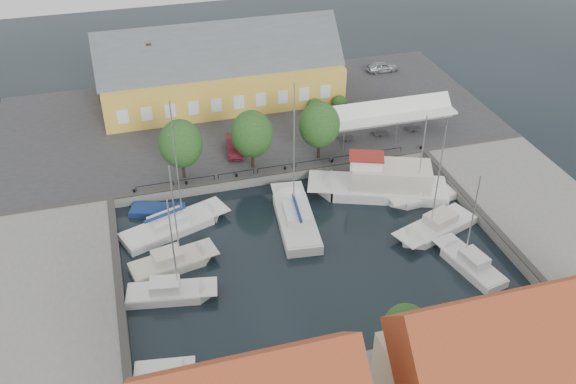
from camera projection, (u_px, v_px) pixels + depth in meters
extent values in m
plane|color=black|center=(307.00, 243.00, 56.70)|extent=(140.00, 140.00, 0.00)
cube|color=#2D2D30|center=(248.00, 121.00, 74.75)|extent=(56.00, 26.00, 1.00)
cube|color=slate|center=(44.00, 301.00, 49.83)|extent=(12.00, 24.00, 1.00)
cube|color=slate|center=(538.00, 211.00, 59.83)|extent=(12.00, 24.00, 1.00)
cube|color=#383533|center=(276.00, 173.00, 64.32)|extent=(56.00, 0.60, 0.12)
cube|color=#383533|center=(118.00, 282.00, 50.81)|extent=(0.60, 24.00, 0.12)
cube|color=#383533|center=(484.00, 216.00, 58.22)|extent=(0.60, 24.00, 0.12)
cylinder|color=black|center=(134.00, 191.00, 61.30)|extent=(0.24, 0.24, 0.40)
cylinder|color=black|center=(186.00, 183.00, 62.43)|extent=(0.24, 0.24, 0.40)
cylinder|color=black|center=(237.00, 176.00, 63.57)|extent=(0.24, 0.24, 0.40)
cylinder|color=black|center=(285.00, 168.00, 64.70)|extent=(0.24, 0.24, 0.40)
cylinder|color=black|center=(332.00, 161.00, 65.84)|extent=(0.24, 0.24, 0.40)
cylinder|color=black|center=(377.00, 155.00, 66.97)|extent=(0.24, 0.24, 0.40)
cylinder|color=black|center=(421.00, 148.00, 68.11)|extent=(0.24, 0.24, 0.40)
cube|color=gold|center=(222.00, 84.00, 76.74)|extent=(28.00, 10.00, 4.50)
cube|color=#474C51|center=(220.00, 56.00, 74.78)|extent=(28.56, 7.60, 7.60)
cube|color=gold|center=(133.00, 77.00, 79.52)|extent=(6.00, 6.00, 3.50)
cube|color=brown|center=(149.00, 48.00, 71.92)|extent=(0.60, 0.60, 1.20)
cube|color=white|center=(391.00, 113.00, 69.36)|extent=(14.00, 4.00, 0.25)
cylinder|color=silver|center=(344.00, 139.00, 67.32)|extent=(0.10, 0.10, 2.70)
cylinder|color=silver|center=(332.00, 124.00, 70.19)|extent=(0.10, 0.10, 2.70)
cylinder|color=silver|center=(396.00, 132.00, 68.69)|extent=(0.10, 0.10, 2.70)
cylinder|color=silver|center=(383.00, 117.00, 71.55)|extent=(0.10, 0.10, 2.70)
cylinder|color=silver|center=(447.00, 125.00, 70.05)|extent=(0.10, 0.10, 2.70)
cylinder|color=silver|center=(432.00, 110.00, 72.92)|extent=(0.10, 0.10, 2.70)
cylinder|color=black|center=(183.00, 169.00, 63.07)|extent=(0.30, 0.30, 2.10)
ellipsoid|color=#163F16|center=(181.00, 144.00, 61.48)|extent=(4.20, 4.20, 4.83)
cylinder|color=black|center=(253.00, 159.00, 64.66)|extent=(0.30, 0.30, 2.10)
ellipsoid|color=#163F16|center=(252.00, 134.00, 63.07)|extent=(4.20, 4.20, 4.83)
cylinder|color=black|center=(319.00, 149.00, 66.25)|extent=(0.30, 0.30, 2.10)
ellipsoid|color=#163F16|center=(319.00, 125.00, 64.66)|extent=(4.20, 4.20, 4.83)
imported|color=#9C9EA3|center=(382.00, 67.00, 84.86)|extent=(4.13, 1.72, 1.40)
imported|color=maroon|center=(234.00, 145.00, 67.44)|extent=(2.22, 4.80, 1.52)
cube|color=white|center=(297.00, 226.00, 58.45)|extent=(4.09, 8.76, 1.50)
cube|color=white|center=(295.00, 212.00, 58.88)|extent=(4.16, 10.43, 0.08)
cube|color=white|center=(297.00, 214.00, 57.93)|extent=(2.52, 3.60, 0.90)
cylinder|color=silver|center=(294.00, 150.00, 55.86)|extent=(0.12, 0.12, 12.70)
cube|color=navy|center=(297.00, 208.00, 57.33)|extent=(0.69, 4.23, 0.22)
cube|color=white|center=(389.00, 193.00, 63.04)|extent=(11.77, 7.77, 1.80)
cube|color=white|center=(376.00, 184.00, 62.61)|extent=(13.77, 8.40, 0.08)
cube|color=beige|center=(391.00, 176.00, 61.92)|extent=(8.33, 5.97, 2.20)
cube|color=white|center=(366.00, 162.00, 61.31)|extent=(3.64, 3.20, 1.20)
cube|color=maroon|center=(367.00, 156.00, 60.94)|extent=(3.94, 3.41, 0.10)
cube|color=white|center=(426.00, 198.00, 62.35)|extent=(5.64, 2.73, 1.30)
cube|color=white|center=(420.00, 194.00, 61.77)|extent=(6.72, 2.73, 0.08)
cube|color=white|center=(426.00, 189.00, 61.67)|extent=(2.31, 1.74, 0.90)
cylinder|color=silver|center=(422.00, 157.00, 59.28)|extent=(0.12, 0.12, 8.55)
cube|color=white|center=(440.00, 228.00, 58.38)|extent=(7.34, 4.94, 1.30)
cube|color=white|center=(435.00, 225.00, 57.59)|extent=(8.58, 5.29, 0.08)
cube|color=beige|center=(441.00, 218.00, 57.66)|extent=(3.20, 2.72, 0.90)
cylinder|color=silver|center=(438.00, 180.00, 54.51)|extent=(0.12, 0.12, 10.18)
cube|color=white|center=(473.00, 270.00, 53.54)|extent=(3.50, 6.17, 1.30)
cube|color=white|center=(468.00, 259.00, 53.69)|extent=(3.66, 7.29, 0.08)
cube|color=white|center=(474.00, 259.00, 53.01)|extent=(2.03, 2.61, 0.90)
cylinder|color=silver|center=(473.00, 218.00, 51.75)|extent=(0.12, 0.12, 8.12)
cube|color=white|center=(167.00, 231.00, 57.95)|extent=(8.68, 5.53, 1.30)
cube|color=white|center=(177.00, 221.00, 58.06)|extent=(10.18, 5.97, 0.08)
cube|color=white|center=(168.00, 220.00, 57.41)|extent=(3.75, 2.99, 0.90)
cylinder|color=silver|center=(176.00, 164.00, 55.04)|extent=(0.12, 0.12, 11.91)
cube|color=navy|center=(165.00, 214.00, 56.89)|extent=(3.92, 1.59, 0.22)
cube|color=beige|center=(167.00, 267.00, 53.86)|extent=(6.41, 3.79, 1.30)
cube|color=beige|center=(175.00, 258.00, 53.77)|extent=(7.56, 3.93, 0.08)
cube|color=beige|center=(167.00, 256.00, 53.28)|extent=(2.71, 2.23, 0.90)
cylinder|color=silver|center=(175.00, 214.00, 51.44)|extent=(0.12, 0.12, 8.99)
cube|color=white|center=(164.00, 297.00, 50.92)|extent=(6.13, 3.32, 1.30)
cube|color=white|center=(173.00, 290.00, 50.60)|extent=(7.25, 3.42, 0.08)
cube|color=white|center=(165.00, 286.00, 50.29)|extent=(2.56, 1.98, 0.90)
cylinder|color=silver|center=(173.00, 247.00, 48.24)|extent=(0.12, 0.12, 8.62)
cube|color=white|center=(160.00, 373.00, 44.60)|extent=(3.65, 2.14, 0.90)
cube|color=white|center=(165.00, 367.00, 44.37)|extent=(4.31, 2.18, 0.08)
cube|color=navy|center=(153.00, 212.00, 60.48)|extent=(4.55, 3.26, 0.80)
cube|color=navy|center=(158.00, 208.00, 60.21)|extent=(5.30, 3.44, 0.08)
cube|color=brown|center=(297.00, 383.00, 30.56)|extent=(0.60, 0.60, 0.80)
cube|color=#9E3E22|center=(511.00, 347.00, 33.83)|extent=(12.36, 6.50, 6.50)
cube|color=brown|center=(465.00, 336.00, 32.22)|extent=(0.70, 0.70, 1.00)
cube|color=brown|center=(557.00, 317.00, 33.50)|extent=(0.60, 0.60, 0.80)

